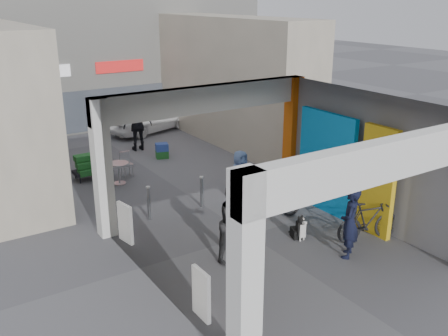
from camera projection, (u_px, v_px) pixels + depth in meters
ground at (250, 235)px, 12.61m from camera, size 90.00×90.00×0.00m
arcade_canopy at (291, 153)px, 11.49m from camera, size 6.40×6.45×6.40m
far_building at (70, 37)px, 22.42m from camera, size 18.00×4.08×8.00m
plaza_bldg_right at (233, 81)px, 20.06m from camera, size 2.00×9.00×5.00m
bollard_left at (149, 203)px, 13.34m from camera, size 0.09×0.09×0.94m
bollard_center at (202, 192)px, 14.19m from camera, size 0.09×0.09×0.90m
bollard_right at (245, 181)px, 15.11m from camera, size 0.09×0.09×0.82m
advert_board_near at (201, 294)px, 9.23m from camera, size 0.10×0.55×1.00m
advert_board_far at (125, 223)px, 12.12m from camera, size 0.18×0.56×1.00m
cafe_set at (113, 173)px, 16.17m from camera, size 1.38×1.11×0.83m
produce_stand at (92, 169)px, 16.47m from camera, size 1.22×0.66×0.80m
crate_stack at (162, 151)px, 18.55m from camera, size 0.53×0.46×0.56m
border_collie at (299, 229)px, 12.35m from camera, size 0.24×0.48×0.66m
man_with_dog at (350, 223)px, 11.33m from camera, size 0.74×0.70×1.70m
man_back_turned at (235, 223)px, 11.17m from camera, size 1.06×0.93×1.83m
man_elderly at (240, 175)px, 14.60m from camera, size 0.81×0.60×1.51m
man_crates at (138, 126)px, 19.29m from camera, size 1.19×0.59×1.95m
bicycle_front at (310, 193)px, 13.89m from camera, size 2.03×0.73×1.06m
bicycle_rear at (368, 221)px, 12.19m from camera, size 1.78×0.90×1.03m
white_van at (149, 117)px, 22.06m from camera, size 4.14×2.60×1.31m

